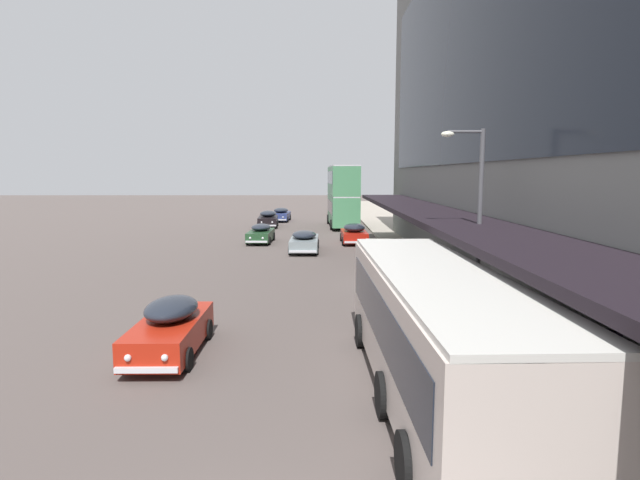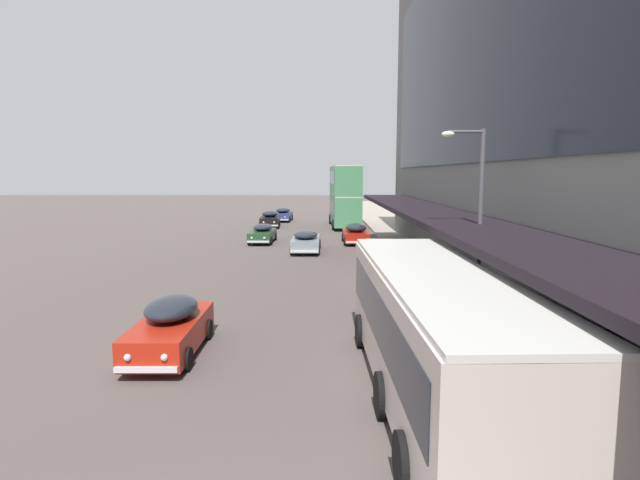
{
  "view_description": "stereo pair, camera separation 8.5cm",
  "coord_description": "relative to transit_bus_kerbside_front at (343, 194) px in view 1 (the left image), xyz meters",
  "views": [
    {
      "loc": [
        1.06,
        -5.4,
        5.27
      ],
      "look_at": [
        1.2,
        18.65,
        2.08
      ],
      "focal_mm": 28.0,
      "sensor_mm": 36.0,
      "label": 1
    },
    {
      "loc": [
        1.15,
        -5.4,
        5.27
      ],
      "look_at": [
        1.2,
        18.65,
        2.08
      ],
      "focal_mm": 28.0,
      "sensor_mm": 36.0,
      "label": 2
    }
  ],
  "objects": [
    {
      "name": "street_lamp",
      "position": [
        2.88,
        -32.71,
        0.74
      ],
      "size": [
        1.5,
        0.28,
        6.63
      ],
      "color": "#4C4C51",
      "rests_on": "sidewalk_kerb"
    },
    {
      "name": "sedan_far_back",
      "position": [
        -3.43,
        -16.06,
        -2.56
      ],
      "size": [
        2.04,
        4.93,
        1.45
      ],
      "color": "gray",
      "rests_on": "ground"
    },
    {
      "name": "sedan_trailing_mid",
      "position": [
        -6.64,
        6.22,
        -2.54
      ],
      "size": [
        2.11,
        4.84,
        1.5
      ],
      "color": "navy",
      "rests_on": "ground"
    },
    {
      "name": "fire_hydrant",
      "position": [
        2.93,
        -41.65,
        -2.79
      ],
      "size": [
        0.2,
        0.4,
        0.7
      ],
      "color": "red",
      "rests_on": "sidewalk_kerb"
    },
    {
      "name": "pedestrian_at_kerb",
      "position": [
        4.28,
        -38.77,
        -2.11
      ],
      "size": [
        0.6,
        0.33,
        1.86
      ],
      "color": "black",
      "rests_on": "sidewalk_kerb"
    },
    {
      "name": "transit_bus_kerbside_front",
      "position": [
        0.0,
        0.0,
        0.0
      ],
      "size": [
        3.0,
        9.36,
        6.09
      ],
      "color": "#498C5D",
      "rests_on": "ground"
    },
    {
      "name": "sedan_second_near",
      "position": [
        0.27,
        -12.02,
        -2.52
      ],
      "size": [
        2.01,
        4.29,
        1.56
      ],
      "color": "#AC1A0F",
      "rests_on": "ground"
    },
    {
      "name": "sedan_lead_near",
      "position": [
        -6.91,
        -11.49,
        -2.57
      ],
      "size": [
        1.94,
        4.59,
        1.44
      ],
      "color": "#1F4224",
      "rests_on": "ground"
    },
    {
      "name": "sedan_lead_mid",
      "position": [
        -7.48,
        -0.02,
        -2.49
      ],
      "size": [
        2.14,
        4.61,
        1.63
      ],
      "color": "black",
      "rests_on": "ground"
    },
    {
      "name": "sedan_oncoming_front",
      "position": [
        0.64,
        15.42,
        -2.51
      ],
      "size": [
        1.76,
        4.35,
        1.57
      ],
      "color": "#AC1811",
      "rests_on": "ground"
    },
    {
      "name": "vw_van",
      "position": [
        0.73,
        -26.33,
        -2.19
      ],
      "size": [
        2.06,
        4.63,
        1.96
      ],
      "color": "#B0BECE",
      "rests_on": "ground"
    },
    {
      "name": "sedan_second_mid",
      "position": [
        -6.87,
        -35.57,
        -2.49
      ],
      "size": [
        1.84,
        4.42,
        1.63
      ],
      "color": "#B22111",
      "rests_on": "ground"
    },
    {
      "name": "transit_bus_kerbside_rear",
      "position": [
        0.16,
        -38.66,
        -1.49
      ],
      "size": [
        3.03,
        10.89,
        3.11
      ],
      "color": "beige",
      "rests_on": "ground"
    }
  ]
}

